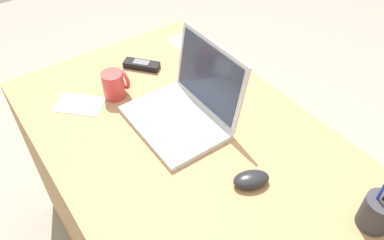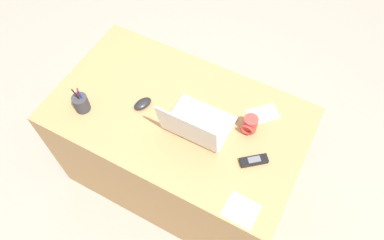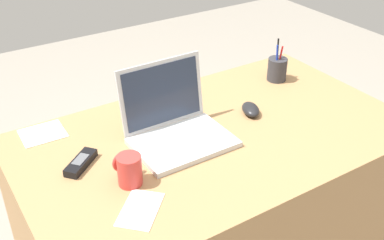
% 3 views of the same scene
% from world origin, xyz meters
% --- Properties ---
extents(ground_plane, '(6.00, 6.00, 0.00)m').
position_xyz_m(ground_plane, '(0.00, 0.00, 0.00)').
color(ground_plane, gray).
extents(desk, '(1.32, 0.78, 0.75)m').
position_xyz_m(desk, '(0.00, 0.00, 0.38)').
color(desk, '#A87C4F').
rests_on(desk, ground).
extents(laptop, '(0.31, 0.27, 0.24)m').
position_xyz_m(laptop, '(-0.13, 0.05, 0.80)').
color(laptop, silver).
rests_on(laptop, desk).
extents(computer_mouse, '(0.09, 0.11, 0.04)m').
position_xyz_m(computer_mouse, '(0.18, 0.04, 0.77)').
color(computer_mouse, black).
rests_on(computer_mouse, desk).
extents(coffee_mug_white, '(0.07, 0.08, 0.09)m').
position_xyz_m(coffee_mug_white, '(-0.36, -0.08, 0.80)').
color(coffee_mug_white, '#C63833').
rests_on(coffee_mug_white, desk).
extents(cordless_phone, '(0.13, 0.12, 0.03)m').
position_xyz_m(cordless_phone, '(-0.45, 0.07, 0.77)').
color(cordless_phone, black).
rests_on(cordless_phone, desk).
extents(pen_holder, '(0.08, 0.08, 0.18)m').
position_xyz_m(pen_holder, '(0.45, 0.20, 0.80)').
color(pen_holder, '#333338').
rests_on(pen_holder, desk).
extents(paper_note_near_laptop, '(0.18, 0.18, 0.00)m').
position_xyz_m(paper_note_near_laptop, '(-0.39, -0.20, 0.76)').
color(paper_note_near_laptop, white).
rests_on(paper_note_near_laptop, desk).
extents(paper_note_left, '(0.15, 0.13, 0.00)m').
position_xyz_m(paper_note_left, '(-0.49, 0.31, 0.76)').
color(paper_note_left, white).
rests_on(paper_note_left, desk).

